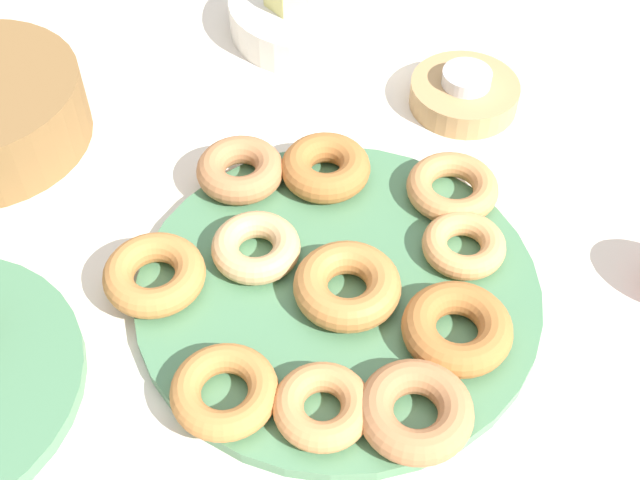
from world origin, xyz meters
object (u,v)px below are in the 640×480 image
at_px(donut_2, 256,247).
at_px(donut_3, 457,328).
at_px(donut_8, 224,391).
at_px(tealight, 467,78).
at_px(donut_7, 464,245).
at_px(fruit_bowl, 312,13).
at_px(donut_9, 240,170).
at_px(donut_6, 326,168).
at_px(candle_holder, 464,94).
at_px(donut_0, 416,411).
at_px(donut_plate, 338,290).
at_px(donut_5, 452,188).
at_px(donut_10, 154,275).
at_px(donut_1, 342,288).
at_px(donut_4, 322,406).

bearing_deg(donut_2, donut_3, -58.83).
distance_m(donut_8, tealight, 0.43).
bearing_deg(donut_7, fruit_bowl, 79.67).
bearing_deg(donut_9, donut_2, -109.65).
xyz_separation_m(donut_6, candle_holder, (0.19, 0.03, -0.01)).
relative_size(donut_0, donut_9, 1.06).
height_order(donut_plate, tealight, tealight).
distance_m(donut_5, donut_8, 0.29).
bearing_deg(donut_plate, donut_3, -61.28).
xyz_separation_m(donut_plate, donut_10, (-0.13, 0.08, 0.02)).
bearing_deg(candle_holder, donut_5, -132.19).
height_order(donut_2, donut_10, donut_10).
distance_m(donut_5, donut_10, 0.29).
height_order(donut_3, donut_5, donut_3).
distance_m(donut_plate, donut_6, 0.13).
bearing_deg(candle_holder, donut_6, -170.83).
distance_m(donut_1, donut_6, 0.15).
bearing_deg(donut_4, donut_7, 20.95).
bearing_deg(donut_2, donut_7, -30.11).
distance_m(donut_0, donut_2, 0.21).
bearing_deg(donut_10, donut_9, 31.46).
distance_m(donut_6, fruit_bowl, 0.27).
distance_m(donut_6, donut_10, 0.20).
bearing_deg(donut_3, tealight, 51.11).
bearing_deg(donut_1, donut_8, -164.54).
distance_m(donut_6, donut_9, 0.08).
distance_m(donut_1, tealight, 0.30).
bearing_deg(donut_7, donut_2, 149.89).
distance_m(donut_1, donut_3, 0.10).
height_order(donut_6, candle_holder, donut_6).
distance_m(donut_6, donut_7, 0.15).
bearing_deg(donut_5, donut_6, 137.36).
relative_size(donut_3, fruit_bowl, 0.47).
bearing_deg(tealight, fruit_bowl, 108.31).
distance_m(donut_2, donut_9, 0.10).
xyz_separation_m(donut_plate, candle_holder, (0.25, 0.15, 0.01)).
bearing_deg(donut_3, donut_5, 54.21).
bearing_deg(fruit_bowl, donut_6, -117.92).
height_order(donut_2, fruit_bowl, fruit_bowl).
bearing_deg(donut_4, donut_6, 57.98).
relative_size(donut_1, donut_3, 1.01).
bearing_deg(donut_5, donut_1, -162.28).
xyz_separation_m(donut_8, candle_holder, (0.38, 0.20, -0.01)).
bearing_deg(donut_10, donut_plate, -31.58).
relative_size(donut_6, tealight, 1.66).
bearing_deg(donut_0, donut_4, 144.74).
height_order(donut_10, candle_holder, donut_10).
bearing_deg(donut_9, donut_5, -37.46).
relative_size(donut_1, candle_holder, 0.80).
distance_m(donut_10, candle_holder, 0.39).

